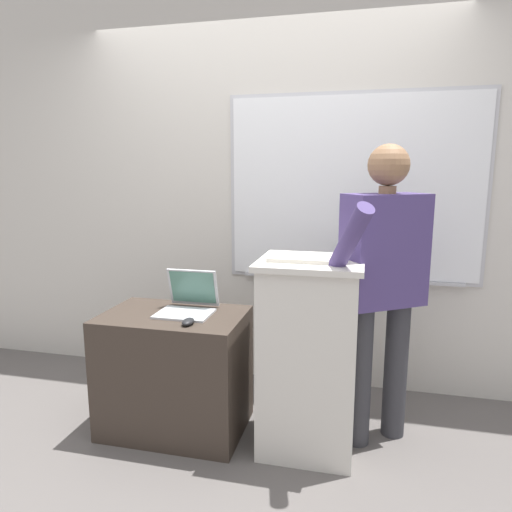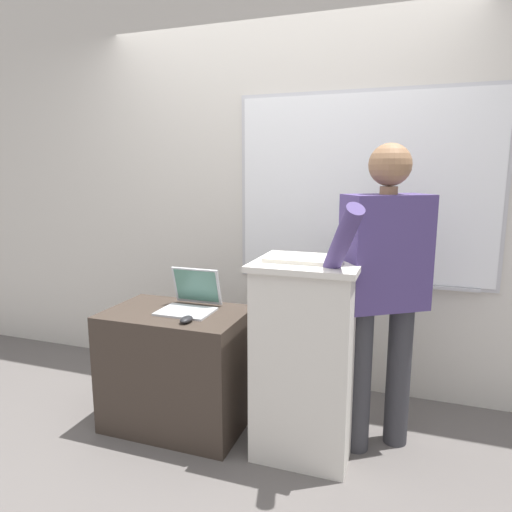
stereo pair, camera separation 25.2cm
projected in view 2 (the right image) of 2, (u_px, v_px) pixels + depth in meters
The scene contains 8 objects.
ground_plane at pixel (211, 472), 2.33m from camera, with size 30.00×30.00×0.00m, color #5B5654.
back_wall at pixel (283, 177), 3.18m from camera, with size 6.40×0.17×2.95m.
lectern_podium at pixel (306, 357), 2.44m from camera, with size 0.54×0.50×1.06m.
side_desk at pixel (177, 368), 2.72m from camera, with size 0.81×0.54×0.71m.
person_presenter at pixel (384, 279), 2.38m from camera, with size 0.60×0.72×1.65m.
laptop at pixel (192, 298), 2.69m from camera, with size 0.31×0.30×0.24m.
wireless_keyboard at pixel (302, 261), 2.29m from camera, with size 0.40×0.12×0.02m.
computer_mouse_by_laptop at pixel (186, 319), 2.46m from camera, with size 0.06×0.10×0.03m.
Camera 2 is at (0.91, -1.89, 1.51)m, focal length 32.00 mm.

